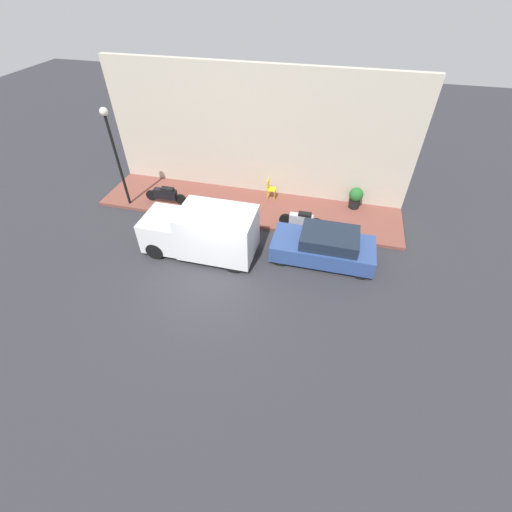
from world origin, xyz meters
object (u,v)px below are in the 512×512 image
Objects in this scene: motorcycle_black at (166,194)px; motorcycle_blue at (213,206)px; streetlamp at (113,144)px; parked_car at (324,246)px; cafe_chair at (270,188)px; scooter_silver at (301,220)px; delivery_van at (201,232)px; potted_plant at (356,197)px.

motorcycle_black is 1.01× the size of motorcycle_blue.
streetlamp is (-0.50, 1.73, 2.54)m from motorcycle_black.
parked_car is 5.46m from motorcycle_blue.
streetlamp is at bearing 91.08° from motorcycle_blue.
motorcycle_blue is 2.08× the size of cafe_chair.
motorcycle_black is 3.11m from streetlamp.
scooter_silver is 4.05m from motorcycle_blue.
delivery_van is 2.33× the size of scooter_silver.
potted_plant is (2.22, -2.22, 0.13)m from scooter_silver.
parked_car is at bearing -99.62° from streetlamp.
potted_plant is 4.06m from cafe_chair.
delivery_van is at bearing 123.40° from scooter_silver.
delivery_van is at bearing 157.99° from cafe_chair.
motorcycle_black is at bearing 108.55° from cafe_chair.
potted_plant is at bearing -51.75° from delivery_van.
cafe_chair is at bearing -47.56° from motorcycle_blue.
cafe_chair is at bearing -72.09° from streetlamp.
scooter_silver is at bearing 135.03° from potted_plant.
parked_car is 4.01m from potted_plant.
streetlamp reaches higher than cafe_chair.
potted_plant is (1.75, -8.82, 0.12)m from motorcycle_black.
motorcycle_blue is at bearing 132.44° from cafe_chair.
delivery_van is (-0.76, 4.79, 0.40)m from parked_car.
scooter_silver is 3.14m from potted_plant.
motorcycle_blue is at bearing 71.98° from parked_car.
motorcycle_black is at bearing 74.78° from parked_car.
motorcycle_black is 2.59m from motorcycle_blue.
cafe_chair is at bearing 92.16° from potted_plant.
streetlamp is 4.41× the size of potted_plant.
potted_plant is at bearing -87.84° from cafe_chair.
delivery_van reaches higher than motorcycle_blue.
streetlamp is (2.37, 4.69, 2.09)m from delivery_van.
streetlamp reaches higher than motorcycle_black.
motorcycle_black is (2.11, 7.75, -0.04)m from parked_car.
potted_plant reaches higher than motorcycle_blue.
streetlamp is (-0.08, 4.29, 2.54)m from motorcycle_blue.
cafe_chair is (-0.15, 4.06, 0.01)m from potted_plant.
parked_car is 0.89× the size of delivery_van.
cafe_chair is at bearing -22.01° from delivery_van.
delivery_van reaches higher than parked_car.
cafe_chair is (4.47, -1.81, -0.32)m from delivery_van.
motorcycle_black is 2.04× the size of potted_plant.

